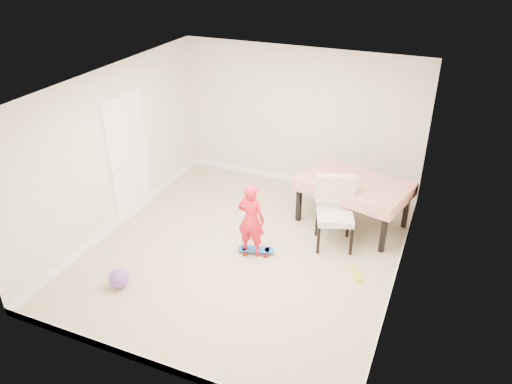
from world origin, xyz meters
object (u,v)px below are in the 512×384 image
at_px(dining_table, 352,203).
at_px(dining_chair, 335,214).
at_px(skateboard, 256,251).
at_px(balloon, 119,278).
at_px(child, 251,222).

height_order(dining_table, dining_chair, dining_chair).
height_order(skateboard, balloon, balloon).
height_order(dining_table, skateboard, dining_table).
relative_size(child, balloon, 4.10).
relative_size(dining_table, balloon, 6.09).
height_order(dining_table, child, child).
xyz_separation_m(child, balloon, (-1.37, -1.42, -0.43)).
bearing_deg(skateboard, child, -169.75).
xyz_separation_m(dining_table, child, (-1.19, -1.44, 0.17)).
bearing_deg(child, dining_chair, -147.66).
distance_m(skateboard, child, 0.54).
bearing_deg(dining_chair, child, -165.68).
distance_m(dining_table, skateboard, 1.84).
relative_size(dining_table, child, 1.49).
relative_size(dining_chair, skateboard, 1.95).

